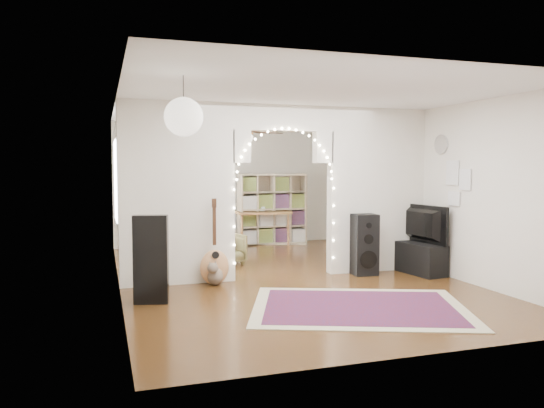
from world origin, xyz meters
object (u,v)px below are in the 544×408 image
object	(u,v)px
acoustic_guitar	(214,253)
floor_speaker	(364,245)
dining_chair_left	(202,243)
dining_chair_right	(226,249)
dining_table	(262,214)
bookcase	(272,209)
media_console	(418,258)

from	to	relation	value
acoustic_guitar	floor_speaker	distance (m)	2.45
dining_chair_left	dining_chair_right	xyz separation A→B (m)	(0.22, -1.22, 0.05)
acoustic_guitar	dining_table	distance (m)	4.13
bookcase	dining_chair_right	world-z (taller)	bookcase
dining_table	dining_chair_left	world-z (taller)	dining_table
acoustic_guitar	dining_chair_right	distance (m)	1.66
bookcase	acoustic_guitar	bearing A→B (deg)	-98.10
media_console	bookcase	xyz separation A→B (m)	(-1.25, 3.93, 0.54)
acoustic_guitar	floor_speaker	xyz separation A→B (m)	(2.45, -0.02, 0.02)
dining_table	dining_chair_right	xyz separation A→B (m)	(-1.32, -2.12, -0.41)
floor_speaker	dining_chair_left	bearing A→B (deg)	131.80
floor_speaker	media_console	xyz separation A→B (m)	(0.90, -0.15, -0.24)
dining_chair_left	dining_chair_right	distance (m)	1.24
acoustic_guitar	bookcase	bearing A→B (deg)	60.82
media_console	dining_chair_right	distance (m)	3.32
media_console	dining_chair_left	size ratio (longest dim) A/B	2.05
dining_chair_left	dining_table	bearing A→B (deg)	39.13
floor_speaker	media_console	distance (m)	0.94
bookcase	dining_chair_left	bearing A→B (deg)	-130.47
dining_chair_left	dining_chair_right	bearing A→B (deg)	-71.36
dining_chair_left	dining_chair_right	world-z (taller)	dining_chair_right
acoustic_guitar	dining_chair_left	bearing A→B (deg)	83.76
floor_speaker	dining_table	size ratio (longest dim) A/B	0.78
acoustic_guitar	media_console	world-z (taller)	acoustic_guitar
floor_speaker	dining_table	bearing A→B (deg)	103.68
media_console	dining_chair_left	world-z (taller)	media_console
media_console	bookcase	world-z (taller)	bookcase
media_console	dining_table	world-z (taller)	dining_table
acoustic_guitar	dining_chair_left	world-z (taller)	acoustic_guitar
bookcase	dining_table	size ratio (longest dim) A/B	1.26
dining_table	media_console	bearing A→B (deg)	-63.92
dining_table	dining_chair_left	xyz separation A→B (m)	(-1.54, -0.91, -0.46)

